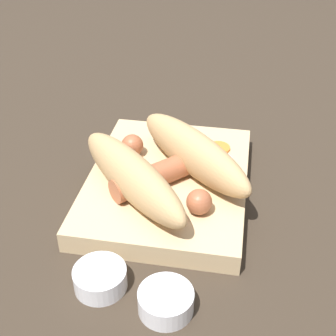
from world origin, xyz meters
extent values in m
plane|color=#33281E|center=(0.00, 0.00, 0.00)|extent=(3.00, 3.00, 0.00)
cube|color=tan|center=(0.00, 0.00, 0.01)|extent=(0.25, 0.19, 0.03)
ellipsoid|color=tan|center=(0.05, -0.03, 0.05)|extent=(0.17, 0.17, 0.06)
ellipsoid|color=tan|center=(-0.01, 0.03, 0.05)|extent=(0.17, 0.17, 0.06)
cylinder|color=#9E5638|center=(0.01, 0.00, 0.04)|extent=(0.12, 0.12, 0.03)
sphere|color=#9E5638|center=(0.06, 0.05, 0.04)|extent=(0.03, 0.03, 0.03)
sphere|color=#9E5638|center=(-0.04, -0.05, 0.04)|extent=(0.03, 0.03, 0.03)
cylinder|color=orange|center=(-0.07, 0.06, 0.03)|extent=(0.04, 0.04, 0.00)
cylinder|color=#F99E4C|center=(-0.06, 0.04, 0.03)|extent=(0.03, 0.03, 0.00)
torus|color=silver|center=(-0.04, 0.06, 0.03)|extent=(0.04, 0.04, 0.00)
cylinder|color=white|center=(0.16, -0.04, 0.01)|extent=(0.05, 0.05, 0.02)
cylinder|color=white|center=(0.16, -0.04, 0.00)|extent=(0.04, 0.04, 0.01)
cylinder|color=white|center=(0.18, 0.03, 0.01)|extent=(0.05, 0.05, 0.02)
cylinder|color=#4C662D|center=(0.18, 0.03, 0.00)|extent=(0.04, 0.04, 0.01)
camera|label=1|loc=(0.46, 0.08, 0.36)|focal=50.00mm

